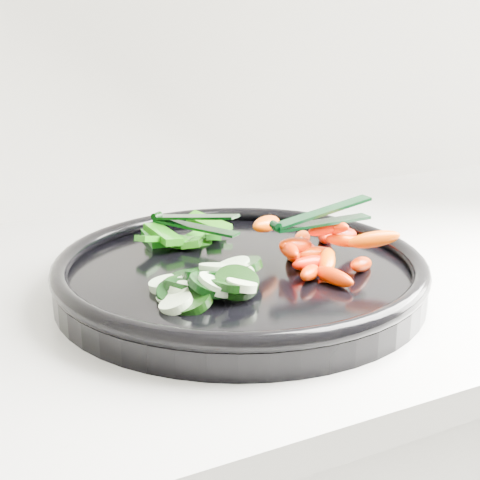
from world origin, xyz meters
name	(u,v)px	position (x,y,z in m)	size (l,w,h in m)	color
veggie_tray	(240,273)	(-0.28, 1.64, 0.95)	(0.48, 0.48, 0.04)	black
cucumber_pile	(201,284)	(-0.34, 1.60, 0.96)	(0.13, 0.11, 0.04)	black
carrot_pile	(318,247)	(-0.20, 1.61, 0.97)	(0.13, 0.16, 0.05)	#FF6100
pepper_pile	(184,237)	(-0.30, 1.74, 0.96)	(0.12, 0.09, 0.03)	#11690A
tong_carrot	(320,218)	(-0.20, 1.61, 1.00)	(0.11, 0.02, 0.02)	black
tong_pepper	(192,222)	(-0.29, 1.73, 0.98)	(0.07, 0.11, 0.02)	black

